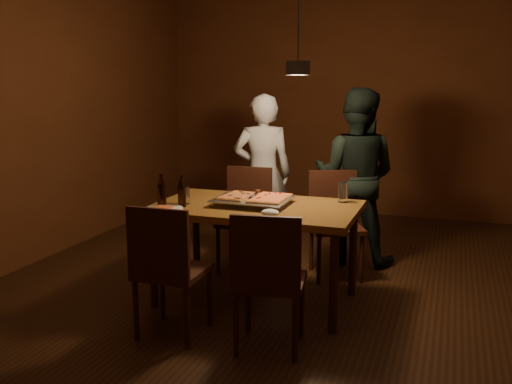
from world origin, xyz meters
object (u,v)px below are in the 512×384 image
(chair_near_left, at_px, (166,259))
(beer_bottle_a, at_px, (162,191))
(diner_dark, at_px, (355,177))
(chair_near_right, at_px, (268,270))
(beer_bottle_b, at_px, (182,191))
(chair_far_right, at_px, (335,213))
(pizza_tray, at_px, (253,201))
(plate_slice, at_px, (164,209))
(dining_table, at_px, (256,215))
(pendant_lamp, at_px, (298,66))
(chair_far_left, at_px, (246,208))
(diner_white, at_px, (263,174))

(chair_near_left, xyz_separation_m, beer_bottle_a, (-0.30, 0.51, 0.34))
(diner_dark, bearing_deg, beer_bottle_a, 55.58)
(chair_near_right, height_order, diner_dark, diner_dark)
(chair_near_right, bearing_deg, beer_bottle_b, 138.61)
(chair_far_right, distance_m, beer_bottle_b, 1.44)
(pizza_tray, bearing_deg, plate_slice, -143.43)
(dining_table, relative_size, pizza_tray, 2.73)
(beer_bottle_b, height_order, diner_dark, diner_dark)
(chair_near_right, relative_size, diner_dark, 0.30)
(pizza_tray, height_order, pendant_lamp, pendant_lamp)
(chair_near_left, relative_size, pizza_tray, 0.88)
(chair_near_left, bearing_deg, chair_far_left, 90.58)
(chair_far_left, distance_m, beer_bottle_b, 1.06)
(diner_dark, bearing_deg, pendant_lamp, 77.37)
(dining_table, height_order, diner_white, diner_white)
(chair_near_left, bearing_deg, pizza_tray, 69.42)
(chair_far_left, height_order, chair_near_right, same)
(chair_near_left, distance_m, plate_slice, 0.53)
(chair_far_left, relative_size, chair_near_right, 1.00)
(chair_near_right, xyz_separation_m, pizza_tray, (-0.38, 0.79, 0.24))
(dining_table, height_order, plate_slice, plate_slice)
(pizza_tray, xyz_separation_m, beer_bottle_a, (-0.59, -0.31, 0.10))
(pizza_tray, height_order, diner_white, diner_white)
(chair_near_left, relative_size, diner_white, 0.32)
(chair_far_right, distance_m, chair_near_left, 1.80)
(chair_far_left, height_order, plate_slice, chair_far_left)
(diner_white, xyz_separation_m, pendant_lamp, (0.62, -1.06, 0.99))
(beer_bottle_b, bearing_deg, diner_dark, 55.01)
(beer_bottle_b, bearing_deg, plate_slice, -115.43)
(dining_table, bearing_deg, beer_bottle_a, -155.26)
(pizza_tray, bearing_deg, dining_table, -31.40)
(chair_far_left, height_order, chair_near_left, same)
(diner_dark, bearing_deg, plate_slice, 58.64)
(pizza_tray, xyz_separation_m, diner_white, (-0.34, 1.26, -0.00))
(dining_table, relative_size, beer_bottle_a, 6.13)
(chair_far_left, distance_m, chair_near_right, 1.70)
(chair_far_left, xyz_separation_m, beer_bottle_b, (-0.13, -1.00, 0.33))
(chair_far_right, bearing_deg, chair_near_right, 63.19)
(chair_far_right, height_order, beer_bottle_a, beer_bottle_a)
(beer_bottle_a, distance_m, diner_dark, 1.91)
(diner_dark, height_order, pendant_lamp, pendant_lamp)
(chair_near_left, bearing_deg, dining_table, 66.95)
(chair_far_right, distance_m, plate_slice, 1.58)
(chair_near_left, xyz_separation_m, beer_bottle_b, (-0.16, 0.57, 0.33))
(chair_near_right, height_order, diner_white, diner_white)
(dining_table, bearing_deg, diner_white, 106.43)
(beer_bottle_b, bearing_deg, dining_table, 24.85)
(beer_bottle_b, distance_m, plate_slice, 0.20)
(chair_far_left, bearing_deg, pendant_lamp, 133.67)
(beer_bottle_b, relative_size, plate_slice, 0.84)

